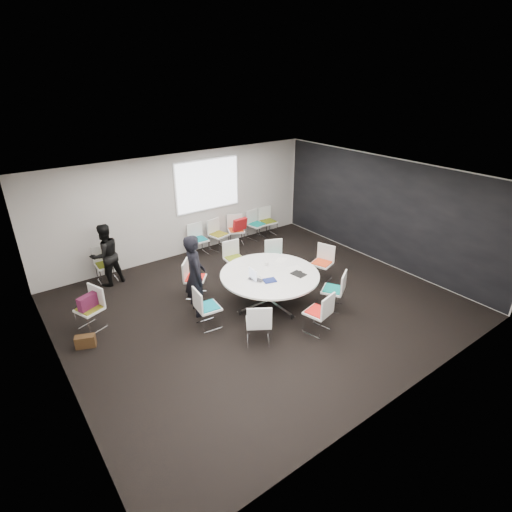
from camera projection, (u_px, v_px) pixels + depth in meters
room_shell at (263, 246)px, 8.30m from camera, size 8.08×7.08×2.88m
conference_table at (270, 282)px, 8.73m from camera, size 2.15×2.15×0.73m
projection_screen at (208, 185)px, 11.02m from camera, size 1.90×0.03×1.35m
chair_ring_a at (321, 270)px, 9.82m from camera, size 0.57×0.58×0.88m
chair_ring_b at (275, 264)px, 10.09m from camera, size 0.59×0.58×0.88m
chair_ring_c at (235, 265)px, 10.04m from camera, size 0.50×0.49×0.88m
chair_ring_d at (195, 285)px, 9.11m from camera, size 0.64×0.64×0.88m
chair_ring_e at (208, 315)px, 8.01m from camera, size 0.49×0.50×0.88m
chair_ring_f at (259, 330)px, 7.54m from camera, size 0.63×0.63×0.88m
chair_ring_g at (318, 320)px, 7.85m from camera, size 0.55×0.55×0.88m
chair_ring_h at (333, 297)px, 8.64m from camera, size 0.63×0.62×0.88m
chair_back_a at (199, 245)px, 11.17m from camera, size 0.47×0.45×0.88m
chair_back_b at (219, 240)px, 11.51m from camera, size 0.55×0.54×0.88m
chair_back_c at (236, 236)px, 11.82m from camera, size 0.60×0.60×0.88m
chair_back_d at (257, 230)px, 12.25m from camera, size 0.53×0.52×0.88m
chair_back_e at (268, 227)px, 12.48m from camera, size 0.49×0.48×0.88m
chair_spare_left at (92, 316)px, 7.96m from camera, size 0.58×0.59×0.88m
chair_person_back at (107, 271)px, 9.75m from camera, size 0.48×0.47×0.88m
person_main at (195, 275)px, 8.23m from camera, size 0.59×0.74×1.78m
person_back at (106, 255)px, 9.42m from camera, size 0.85×0.72×1.53m
laptop at (257, 279)px, 8.41m from camera, size 0.33×0.38×0.03m
laptop_lid at (253, 274)px, 8.34m from camera, size 0.04×0.30×0.22m
notebook_black at (299, 274)px, 8.60m from camera, size 0.26×0.33×0.02m
tablet_folio at (270, 280)px, 8.34m from camera, size 0.31×0.27×0.03m
papers_right at (281, 260)px, 9.24m from camera, size 0.37×0.34×0.00m
papers_front at (294, 268)px, 8.87m from camera, size 0.34×0.27×0.00m
cup at (267, 264)px, 8.97m from camera, size 0.08×0.08×0.09m
phone at (299, 272)px, 8.70m from camera, size 0.15×0.08×0.01m
maroon_bag at (88, 302)px, 7.80m from camera, size 0.42×0.29×0.28m
brown_bag at (85, 341)px, 7.47m from camera, size 0.39×0.29×0.24m
red_jacket at (240, 224)px, 11.47m from camera, size 0.45×0.19×0.36m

